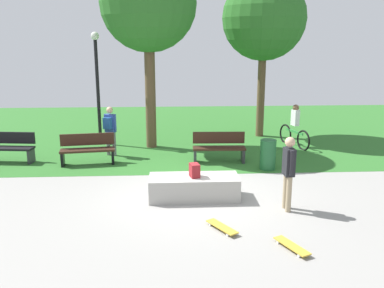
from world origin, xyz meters
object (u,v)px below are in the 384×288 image
(tree_young_birch, at_px, (148,4))
(skater_performing_trick, at_px, (289,168))
(backpack_on_ledge, at_px, (195,170))
(skateboard_by_ledge, at_px, (222,227))
(park_bench_near_lamppost, at_px, (88,148))
(concrete_ledge, at_px, (194,187))
(park_bench_center_lawn, at_px, (219,147))
(trash_bin, at_px, (268,155))
(cyclist_on_bicycle, at_px, (295,129))
(skateboard_spare, at_px, (292,246))
(pedestrian_with_backpack, at_px, (110,127))
(lamp_post, at_px, (97,77))
(park_bench_far_left, at_px, (8,147))
(tree_broad_elm, at_px, (264,19))

(tree_young_birch, bearing_deg, skater_performing_trick, -61.06)
(backpack_on_ledge, distance_m, skateboard_by_ledge, 1.87)
(backpack_on_ledge, relative_size, park_bench_near_lamppost, 0.19)
(concrete_ledge, bearing_deg, park_bench_center_lawn, 72.62)
(trash_bin, distance_m, cyclist_on_bicycle, 3.06)
(skateboard_spare, bearing_deg, pedestrian_with_backpack, 122.11)
(park_bench_center_lawn, bearing_deg, cyclist_on_bicycle, 31.89)
(skater_performing_trick, xyz_separation_m, tree_young_birch, (-3.21, 5.80, 3.82))
(skateboard_by_ledge, relative_size, park_bench_center_lawn, 0.49)
(lamp_post, bearing_deg, park_bench_near_lamppost, -89.23)
(park_bench_near_lamppost, bearing_deg, park_bench_far_left, 171.97)
(tree_broad_elm, bearing_deg, lamp_post, -171.00)
(trash_bin, xyz_separation_m, pedestrian_with_backpack, (-4.74, 1.74, 0.51))
(concrete_ledge, bearing_deg, trash_bin, 43.78)
(skateboard_by_ledge, bearing_deg, trash_bin, 65.11)
(tree_young_birch, height_order, pedestrian_with_backpack, tree_young_birch)
(tree_broad_elm, relative_size, trash_bin, 6.83)
(backpack_on_ledge, relative_size, park_bench_far_left, 0.19)
(concrete_ledge, distance_m, tree_broad_elm, 8.26)
(skateboard_by_ledge, height_order, cyclist_on_bicycle, cyclist_on_bicycle)
(park_bench_center_lawn, height_order, trash_bin, park_bench_center_lawn)
(skateboard_spare, relative_size, park_bench_far_left, 0.49)
(backpack_on_ledge, height_order, trash_bin, trash_bin)
(backpack_on_ledge, distance_m, tree_broad_elm, 8.08)
(backpack_on_ledge, height_order, park_bench_center_lawn, park_bench_center_lawn)
(skater_performing_trick, height_order, pedestrian_with_backpack, skater_performing_trick)
(trash_bin, xyz_separation_m, cyclist_on_bicycle, (1.55, 2.63, 0.19))
(skater_performing_trick, distance_m, trash_bin, 3.04)
(park_bench_center_lawn, bearing_deg, skateboard_by_ledge, -95.90)
(pedestrian_with_backpack, bearing_deg, skateboard_spare, -57.89)
(skateboard_by_ledge, relative_size, lamp_post, 0.20)
(skateboard_by_ledge, bearing_deg, pedestrian_with_backpack, 117.36)
(tree_broad_elm, height_order, lamp_post, tree_broad_elm)
(backpack_on_ledge, distance_m, tree_young_birch, 6.59)
(skater_performing_trick, height_order, skateboard_spare, skater_performing_trick)
(lamp_post, height_order, pedestrian_with_backpack, lamp_post)
(skateboard_by_ledge, distance_m, skateboard_spare, 1.43)
(park_bench_far_left, bearing_deg, cyclist_on_bicycle, 8.87)
(skateboard_by_ledge, bearing_deg, concrete_ledge, 104.54)
(skateboard_by_ledge, bearing_deg, skateboard_spare, -36.22)
(backpack_on_ledge, height_order, tree_young_birch, tree_young_birch)
(skater_performing_trick, bearing_deg, cyclist_on_bicycle, 72.02)
(lamp_post, xyz_separation_m, cyclist_on_bicycle, (6.89, -0.75, -1.78))
(tree_broad_elm, bearing_deg, skater_performing_trick, -97.43)
(tree_young_birch, xyz_separation_m, pedestrian_with_backpack, (-1.27, -1.08, -3.83))
(pedestrian_with_backpack, bearing_deg, skateboard_by_ledge, -62.64)
(park_bench_center_lawn, relative_size, tree_broad_elm, 0.27)
(skater_performing_trick, xyz_separation_m, pedestrian_with_backpack, (-4.47, 4.72, -0.01))
(park_bench_center_lawn, bearing_deg, pedestrian_with_backpack, 165.27)
(skateboard_by_ledge, relative_size, trash_bin, 0.90)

